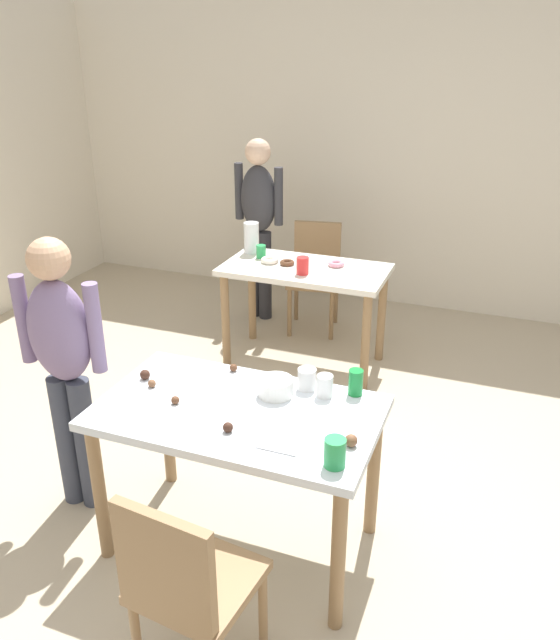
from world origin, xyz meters
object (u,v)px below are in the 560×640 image
(chair_far_table, at_px, (315,270))
(mixing_bowl, at_px, (276,387))
(person_girl_near, at_px, (63,356))
(soda_can, at_px, (356,382))
(pitcher_far, at_px, (251,238))
(dining_table_far, at_px, (305,283))
(dining_table_near, at_px, (238,429))
(person_adult_far, at_px, (259,214))
(chair_near_table, at_px, (185,583))

(chair_far_table, distance_m, mixing_bowl, 2.47)
(person_girl_near, bearing_deg, mixing_bowl, 10.33)
(chair_far_table, bearing_deg, soda_can, -67.82)
(mixing_bowl, bearing_deg, pitcher_far, 116.22)
(dining_table_far, distance_m, chair_far_table, 0.69)
(mixing_bowl, distance_m, pitcher_far, 2.11)
(dining_table_near, bearing_deg, pitcher_far, 111.66)
(person_girl_near, xyz_separation_m, person_adult_far, (-0.07, 2.58, 0.05))
(dining_table_near, relative_size, mixing_bowl, 7.71)
(chair_near_table, height_order, soda_can, soda_can)
(person_girl_near, bearing_deg, person_adult_far, 91.59)
(dining_table_near, height_order, mixing_bowl, mixing_bowl)
(chair_near_table, xyz_separation_m, person_girl_near, (-1.02, 0.72, 0.36))
(dining_table_far, distance_m, chair_near_table, 2.67)
(person_girl_near, distance_m, mixing_bowl, 1.03)
(dining_table_far, xyz_separation_m, soda_can, (0.78, -1.58, 0.18))
(person_girl_near, bearing_deg, dining_table_far, 73.50)
(dining_table_near, xyz_separation_m, chair_near_table, (0.13, -0.74, -0.15))
(person_girl_near, xyz_separation_m, pitcher_far, (0.08, 2.08, 0.01))
(chair_near_table, bearing_deg, person_girl_near, 144.80)
(person_girl_near, height_order, person_adult_far, person_adult_far)
(chair_far_table, distance_m, person_girl_near, 2.62)
(person_adult_far, distance_m, soda_can, 2.67)
(dining_table_far, xyz_separation_m, chair_far_table, (-0.13, 0.66, -0.13))
(dining_table_far, xyz_separation_m, mixing_bowl, (0.45, -1.72, 0.16))
(dining_table_near, bearing_deg, dining_table_far, 100.04)
(soda_can, xyz_separation_m, pitcher_far, (-1.27, 1.76, 0.05))
(chair_far_table, bearing_deg, dining_table_far, -78.63)
(dining_table_near, height_order, dining_table_far, same)
(mixing_bowl, height_order, pitcher_far, pitcher_far)
(dining_table_near, xyz_separation_m, pitcher_far, (-0.82, 2.06, 0.22))
(chair_far_table, bearing_deg, person_adult_far, 177.89)
(person_adult_far, bearing_deg, chair_far_table, -2.11)
(dining_table_near, xyz_separation_m, person_adult_far, (-0.97, 2.57, 0.26))
(chair_near_table, relative_size, person_adult_far, 0.57)
(dining_table_near, relative_size, person_girl_near, 0.86)
(dining_table_near, distance_m, person_girl_near, 0.92)
(chair_far_table, distance_m, person_adult_far, 0.65)
(person_girl_near, height_order, soda_can, person_girl_near)
(dining_table_far, xyz_separation_m, pitcher_far, (-0.48, 0.17, 0.23))
(person_adult_far, bearing_deg, mixing_bowl, -65.70)
(chair_near_table, bearing_deg, dining_table_far, 99.96)
(chair_near_table, xyz_separation_m, chair_far_table, (-0.59, 3.29, 0.00))
(person_adult_far, height_order, pitcher_far, person_adult_far)
(chair_near_table, height_order, chair_far_table, same)
(pitcher_far, bearing_deg, chair_far_table, 54.08)
(dining_table_near, distance_m, dining_table_far, 1.92)
(person_adult_far, relative_size, soda_can, 12.41)
(dining_table_far, distance_m, mixing_bowl, 1.78)
(chair_far_table, relative_size, mixing_bowl, 5.43)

